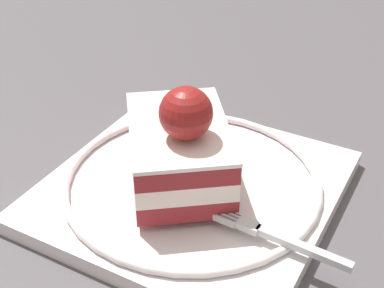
# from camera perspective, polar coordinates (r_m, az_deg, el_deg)

# --- Properties ---
(ground_plane) EXTENTS (2.40, 2.40, 0.00)m
(ground_plane) POSITION_cam_1_polar(r_m,az_deg,el_deg) (0.44, 0.05, -4.13)
(ground_plane) COLOR #524E53
(dessert_plate) EXTENTS (0.22, 0.22, 0.02)m
(dessert_plate) POSITION_cam_1_polar(r_m,az_deg,el_deg) (0.43, 0.00, -4.46)
(dessert_plate) COLOR white
(dessert_plate) RESTS_ON ground_plane
(cake_slice) EXTENTS (0.12, 0.13, 0.08)m
(cake_slice) POSITION_cam_1_polar(r_m,az_deg,el_deg) (0.40, -0.81, -0.45)
(cake_slice) COLOR maroon
(cake_slice) RESTS_ON dessert_plate
(fork) EXTENTS (0.11, 0.01, 0.00)m
(fork) POSITION_cam_1_polar(r_m,az_deg,el_deg) (0.37, 7.84, -9.16)
(fork) COLOR silver
(fork) RESTS_ON dessert_plate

